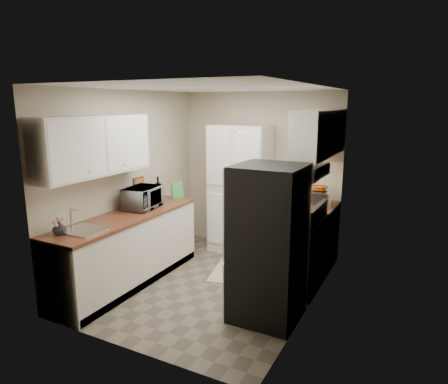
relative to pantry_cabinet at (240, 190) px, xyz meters
The scene contains 16 objects.
ground 1.66m from the pantry_cabinet, 81.35° to the right, with size 3.20×3.20×0.00m, color #665B4C.
room_shell 1.48m from the pantry_cabinet, 82.18° to the right, with size 2.64×3.24×2.52m.
pantry_cabinet is the anchor object (origin of this frame).
base_cabinet_left 2.00m from the pantry_cabinet, 114.36° to the right, with size 0.60×2.30×0.88m, color silver.
countertop_left 1.92m from the pantry_cabinet, 114.36° to the right, with size 0.63×2.33×0.04m, color brown.
base_cabinet_right 1.32m from the pantry_cabinet, ahead, with size 0.60×0.80×0.88m, color silver.
countertop_right 1.20m from the pantry_cabinet, ahead, with size 0.63×0.83×0.04m, color brown.
electric_range 1.58m from the pantry_cabinet, 38.22° to the right, with size 0.71×0.78×1.13m.
refrigerator 2.07m from the pantry_cabinet, 56.54° to the right, with size 0.70×0.72×1.70m, color #B7B7BC.
microwave 1.60m from the pantry_cabinet, 120.89° to the right, with size 0.53×0.36×0.29m, color #AFAFB4.
wine_bottle 1.28m from the pantry_cabinet, 136.96° to the right, with size 0.08×0.08×0.32m, color black.
flower_vase 2.83m from the pantry_cabinet, 108.73° to the right, with size 0.15×0.15×0.15m, color white.
cutting_board 0.99m from the pantry_cabinet, 137.67° to the right, with size 0.02×0.21×0.26m, color green.
toaster_oven 1.30m from the pantry_cabinet, ahead, with size 0.29×0.37×0.22m, color silver.
fruit_basket 1.31m from the pantry_cabinet, ahead, with size 0.23×0.23×0.10m, color #D94300, non-canonical shape.
kitchen_mat 1.30m from the pantry_cabinet, 69.73° to the right, with size 0.57×0.91×0.01m, color beige.
Camera 1 is at (2.37, -4.23, 2.31)m, focal length 32.00 mm.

